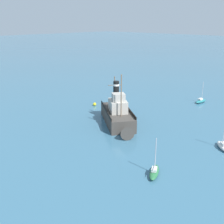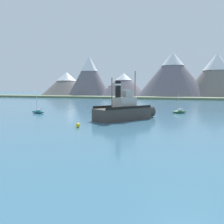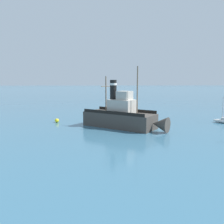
# 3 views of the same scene
# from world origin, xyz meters

# --- Properties ---
(ground_plane) EXTENTS (600.00, 600.00, 0.00)m
(ground_plane) POSITION_xyz_m (0.00, 0.00, 0.00)
(ground_plane) COLOR #38667F
(old_tugboat) EXTENTS (11.14, 13.67, 9.90)m
(old_tugboat) POSITION_xyz_m (0.65, 0.32, 1.83)
(old_tugboat) COLOR #423D38
(old_tugboat) RESTS_ON ground
(sailboat_teal) EXTENTS (3.89, 1.45, 4.90)m
(sailboat_teal) POSITION_xyz_m (-23.27, 4.84, 0.43)
(sailboat_teal) COLOR #23757A
(sailboat_teal) RESTS_ON ground
(sailboat_green) EXTENTS (3.88, 2.73, 4.90)m
(sailboat_green) POSITION_xyz_m (10.80, 15.96, 0.43)
(sailboat_green) COLOR #286B3D
(sailboat_green) RESTS_ON ground
(sailboat_white) EXTENTS (3.54, 3.39, 4.90)m
(sailboat_white) POSITION_xyz_m (-2.62, 19.03, 0.43)
(sailboat_white) COLOR white
(sailboat_white) RESTS_ON ground
(mooring_buoy) EXTENTS (0.74, 0.74, 0.74)m
(mooring_buoy) POSITION_xyz_m (-4.23, -11.41, 0.37)
(mooring_buoy) COLOR yellow
(mooring_buoy) RESTS_ON ground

